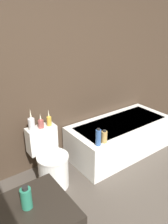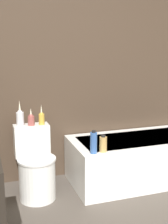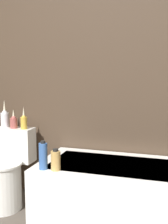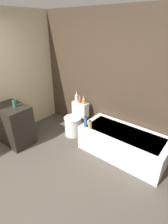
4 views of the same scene
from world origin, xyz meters
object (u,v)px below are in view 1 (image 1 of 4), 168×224
at_px(vase_bronze, 49,120).
at_px(bathtub, 120,137).
at_px(shampoo_bottle_tall, 98,137).
at_px(toilet, 50,162).
at_px(soap_bottle_glass, 26,198).
at_px(shampoo_bottle_short, 104,137).
at_px(vase_silver, 41,123).
at_px(vase_gold, 31,123).

bearing_deg(vase_bronze, bathtub, -9.16).
bearing_deg(bathtub, shampoo_bottle_tall, -157.25).
bearing_deg(vase_bronze, shampoo_bottle_tall, -48.07).
height_order(toilet, soap_bottle_glass, soap_bottle_glass).
bearing_deg(shampoo_bottle_short, vase_silver, 143.99).
distance_m(soap_bottle_glass, vase_silver, 1.37).
bearing_deg(soap_bottle_glass, shampoo_bottle_tall, 31.20).
relative_size(bathtub, soap_bottle_glass, 9.76).
bearing_deg(vase_gold, shampoo_bottle_short, -32.89).
xyz_separation_m(bathtub, vase_gold, (-1.33, 0.20, 0.55)).
xyz_separation_m(bathtub, vase_silver, (-1.22, 0.18, 0.52)).
relative_size(shampoo_bottle_tall, shampoo_bottle_short, 1.33).
xyz_separation_m(vase_gold, vase_bronze, (0.22, -0.02, -0.02)).
bearing_deg(vase_bronze, shampoo_bottle_short, -41.34).
bearing_deg(vase_silver, soap_bottle_glass, -119.06).
distance_m(soap_bottle_glass, vase_bronze, 1.42).
xyz_separation_m(soap_bottle_glass, shampoo_bottle_short, (1.29, 0.73, -0.34)).
bearing_deg(bathtub, soap_bottle_glass, -151.74).
bearing_deg(vase_gold, soap_bottle_glass, -114.41).
relative_size(bathtub, vase_silver, 8.50).
xyz_separation_m(toilet, soap_bottle_glass, (-0.66, -1.01, 0.61)).
xyz_separation_m(soap_bottle_glass, vase_bronze, (0.77, 1.19, -0.14)).
relative_size(soap_bottle_glass, shampoo_bottle_tall, 0.72).
bearing_deg(toilet, soap_bottle_glass, -123.29).
bearing_deg(vase_bronze, soap_bottle_glass, -123.02).
relative_size(vase_gold, shampoo_bottle_tall, 1.18).
xyz_separation_m(shampoo_bottle_tall, shampoo_bottle_short, (0.10, 0.01, -0.03)).
bearing_deg(vase_silver, vase_bronze, -0.53).
distance_m(vase_gold, vase_silver, 0.12).
relative_size(bathtub, vase_bronze, 7.38).
bearing_deg(shampoo_bottle_short, vase_bronze, 138.66).
height_order(bathtub, shampoo_bottle_tall, shampoo_bottle_tall).
bearing_deg(toilet, vase_bronze, 58.49).
xyz_separation_m(vase_silver, shampoo_bottle_short, (0.63, -0.46, -0.19)).
distance_m(bathtub, shampoo_bottle_tall, 0.83).
relative_size(soap_bottle_glass, shampoo_bottle_short, 0.95).
bearing_deg(soap_bottle_glass, vase_gold, 65.59).
relative_size(vase_silver, vase_bronze, 0.87).
distance_m(soap_bottle_glass, vase_gold, 1.33).
height_order(vase_gold, vase_bronze, vase_gold).
relative_size(toilet, vase_silver, 3.75).
distance_m(bathtub, soap_bottle_glass, 2.23).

